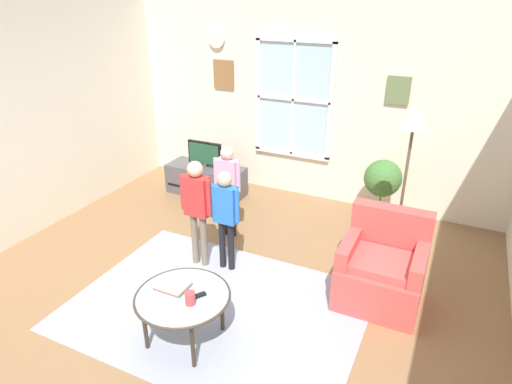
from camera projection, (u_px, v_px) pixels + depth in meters
ground_plane at (192, 324)px, 4.00m from camera, size 5.86×6.71×0.02m
back_wall at (311, 103)px, 5.98m from camera, size 5.26×0.17×2.69m
area_rug at (217, 307)px, 4.19m from camera, size 2.70×1.97×0.01m
tv_stand at (206, 180)px, 6.43m from camera, size 1.14×0.46×0.43m
television at (205, 154)px, 6.26m from camera, size 0.52×0.08×0.37m
armchair at (382, 269)px, 4.19m from camera, size 0.76×0.74×0.87m
coffee_table at (183, 298)px, 3.64m from camera, size 0.80×0.80×0.46m
book_stack at (172, 285)px, 3.71m from camera, size 0.28×0.20×0.05m
cup at (190, 298)px, 3.51m from camera, size 0.09×0.09×0.11m
remote_near_books at (198, 296)px, 3.61m from camera, size 0.11×0.14×0.02m
person_red_shirt at (197, 202)px, 4.55m from camera, size 0.36×0.16×1.20m
person_blue_shirt at (225, 210)px, 4.49m from camera, size 0.34×0.15×1.12m
person_pink_shirt at (228, 181)px, 5.13m from camera, size 0.34×0.16×1.14m
potted_plant_by_window at (382, 183)px, 5.50m from camera, size 0.47×0.47×0.85m
floor_lamp at (412, 134)px, 4.19m from camera, size 0.32×0.32×1.79m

